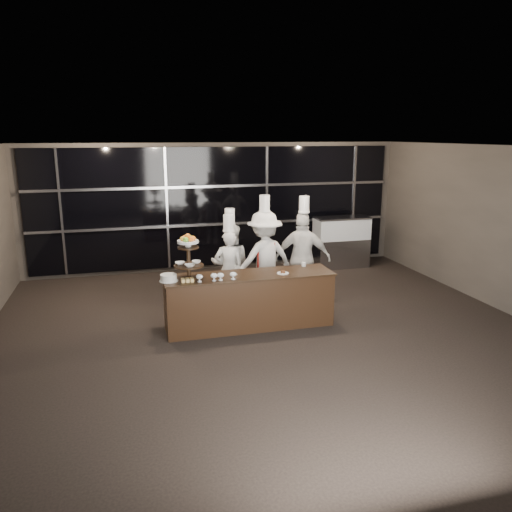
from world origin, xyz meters
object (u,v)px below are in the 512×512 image
object	(u,v)px
display_case	(341,239)
buffet_counter	(249,300)
display_stand	(188,254)
chef_c	(264,258)
chef_d	(303,258)
chef_a	(229,267)
layer_cake	(169,278)
chef_b	(230,263)

from	to	relation	value
display_case	buffet_counter	bearing A→B (deg)	-134.32
display_stand	chef_c	distance (m)	1.90
chef_c	chef_d	size ratio (longest dim) A/B	1.01
buffet_counter	chef_a	world-z (taller)	chef_a
display_stand	chef_d	distance (m)	2.49
display_stand	layer_cake	distance (m)	0.50
chef_b	buffet_counter	bearing A→B (deg)	-87.85
display_stand	chef_d	size ratio (longest dim) A/B	0.36
layer_cake	chef_c	xyz separation A→B (m)	(1.88, 1.05, -0.06)
chef_a	display_case	bearing A→B (deg)	33.41
layer_cake	chef_a	distance (m)	1.66
layer_cake	chef_b	bearing A→B (deg)	45.77
chef_b	chef_c	bearing A→B (deg)	-24.09
display_case	chef_d	size ratio (longest dim) A/B	0.64
display_stand	chef_b	xyz separation A→B (m)	(0.95, 1.27, -0.55)
layer_cake	chef_c	size ratio (longest dim) A/B	0.14
layer_cake	display_case	bearing A→B (deg)	36.14
buffet_counter	display_stand	distance (m)	1.33
buffet_counter	chef_b	bearing A→B (deg)	92.15
buffet_counter	chef_b	world-z (taller)	chef_b
chef_a	chef_b	distance (m)	0.21
display_case	chef_b	world-z (taller)	chef_b
chef_a	chef_c	world-z (taller)	chef_c
display_stand	display_case	distance (m)	5.29
chef_b	chef_d	size ratio (longest dim) A/B	0.89
chef_d	buffet_counter	bearing A→B (deg)	-145.03
layer_cake	chef_a	world-z (taller)	chef_a
display_stand	chef_a	xyz separation A→B (m)	(0.88, 1.07, -0.57)
display_stand	display_case	bearing A→B (deg)	37.84
chef_a	buffet_counter	bearing A→B (deg)	-83.75
buffet_counter	display_case	size ratio (longest dim) A/B	2.15
display_case	chef_d	bearing A→B (deg)	-128.69
buffet_counter	display_case	xyz separation A→B (m)	(3.14, 3.22, 0.22)
buffet_counter	display_stand	xyz separation A→B (m)	(-1.00, -0.00, 0.87)
chef_b	chef_c	xyz separation A→B (m)	(0.60, -0.27, 0.12)
chef_a	chef_c	bearing A→B (deg)	-5.68
buffet_counter	display_stand	world-z (taller)	display_stand
chef_a	chef_d	size ratio (longest dim) A/B	0.85
chef_c	chef_a	bearing A→B (deg)	174.32
buffet_counter	chef_a	size ratio (longest dim) A/B	1.61
layer_cake	chef_d	distance (m)	2.78
chef_a	chef_c	size ratio (longest dim) A/B	0.84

